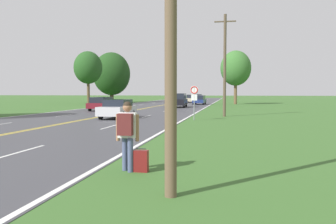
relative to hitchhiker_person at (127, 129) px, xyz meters
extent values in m
cube|color=white|center=(-4.49, 2.19, -1.10)|extent=(0.12, 3.00, 0.00)
cube|color=white|center=(-4.49, 11.19, -1.10)|extent=(0.12, 3.00, 0.00)
cube|color=white|center=(-4.49, 20.19, -1.10)|extent=(0.12, 3.00, 0.00)
cube|color=white|center=(-4.49, 29.19, -1.10)|extent=(0.12, 3.00, 0.00)
cube|color=white|center=(-4.49, 38.19, -1.10)|extent=(0.12, 3.00, 0.00)
cube|color=white|center=(-4.49, 47.19, -1.10)|extent=(0.12, 3.00, 0.00)
cube|color=white|center=(-4.49, 56.19, -1.10)|extent=(0.12, 3.00, 0.00)
cube|color=white|center=(-4.49, 65.19, -1.10)|extent=(0.12, 3.00, 0.00)
cube|color=white|center=(-4.49, 74.19, -1.10)|extent=(0.12, 3.00, 0.00)
cube|color=white|center=(-4.49, 83.19, -1.10)|extent=(0.12, 3.00, 0.00)
cube|color=white|center=(-4.49, 92.19, -1.10)|extent=(0.12, 3.00, 0.00)
cube|color=white|center=(-4.49, 101.19, -1.10)|extent=(0.12, 3.00, 0.00)
cube|color=white|center=(-11.95, 20.19, -1.10)|extent=(0.12, 3.00, 0.00)
cube|color=white|center=(-11.95, 29.19, -1.10)|extent=(0.12, 3.00, 0.00)
cube|color=white|center=(-11.95, 38.19, -1.10)|extent=(0.12, 3.00, 0.00)
cube|color=white|center=(-11.95, 47.19, -1.10)|extent=(0.12, 3.00, 0.00)
cube|color=white|center=(-11.95, 56.19, -1.10)|extent=(0.12, 3.00, 0.00)
cube|color=white|center=(-11.95, 65.19, -1.10)|extent=(0.12, 3.00, 0.00)
cube|color=white|center=(-11.95, 74.19, -1.10)|extent=(0.12, 3.00, 0.00)
cube|color=white|center=(-11.95, 83.19, -1.10)|extent=(0.12, 3.00, 0.00)
cube|color=white|center=(-11.95, 92.19, -1.10)|extent=(0.12, 3.00, 0.00)
cube|color=white|center=(-11.95, 101.19, -1.10)|extent=(0.12, 3.00, 0.00)
cylinder|color=#475175|center=(-0.10, 0.12, -0.68)|extent=(0.15, 0.15, 0.88)
cylinder|color=#475175|center=(0.10, -0.04, -0.68)|extent=(0.15, 0.15, 0.88)
cube|color=white|center=(0.00, 0.04, 0.09)|extent=(0.48, 0.20, 0.66)
sphere|color=#936647|center=(0.00, 0.04, 0.56)|extent=(0.24, 0.24, 0.24)
sphere|color=#2D2319|center=(0.00, 0.04, 0.60)|extent=(0.22, 0.22, 0.22)
cylinder|color=#936647|center=(-0.26, 0.05, 0.03)|extent=(0.10, 0.10, 0.70)
cylinder|color=#936647|center=(0.26, 0.04, 0.03)|extent=(0.10, 0.10, 0.70)
cube|color=#561E1E|center=(0.00, -0.15, 0.13)|extent=(0.38, 0.19, 0.56)
cube|color=maroon|center=(0.36, 0.04, -0.84)|extent=(0.37, 0.20, 0.57)
cylinder|color=black|center=(0.36, 0.04, -0.51)|extent=(0.26, 0.03, 0.02)
cylinder|color=gray|center=(-0.12, 17.13, 0.12)|extent=(0.07, 0.07, 2.47)
cylinder|color=white|center=(-0.12, 17.11, 1.10)|extent=(0.60, 0.02, 0.60)
torus|color=red|center=(-0.12, 17.10, 1.10)|extent=(0.55, 0.07, 0.55)
cube|color=white|center=(-0.12, 17.11, 0.55)|extent=(0.44, 0.02, 0.44)
cylinder|color=brown|center=(1.97, 21.55, 3.16)|extent=(0.24, 0.24, 8.55)
cube|color=brown|center=(1.97, 21.55, 6.83)|extent=(1.80, 0.12, 0.10)
cylinder|color=#473828|center=(-20.54, 57.10, 0.15)|extent=(0.72, 0.72, 2.53)
ellipsoid|color=#1E4219|center=(-20.54, 57.10, 4.46)|extent=(7.18, 7.18, 8.26)
cylinder|color=brown|center=(-21.40, 47.82, 0.96)|extent=(0.48, 0.48, 4.15)
ellipsoid|color=#234C1E|center=(-21.40, 47.82, 5.06)|extent=(4.76, 4.76, 5.47)
cylinder|color=brown|center=(3.06, 52.51, 0.83)|extent=(0.51, 0.51, 3.91)
ellipsoid|color=#386B2D|center=(3.06, 52.51, 4.97)|extent=(5.14, 5.14, 5.91)
cylinder|color=black|center=(-5.40, 16.49, -0.80)|extent=(0.20, 0.63, 0.63)
cylinder|color=black|center=(-7.11, 16.49, -0.80)|extent=(0.20, 0.63, 0.63)
cylinder|color=black|center=(-5.39, 19.25, -0.80)|extent=(0.20, 0.63, 0.63)
cylinder|color=black|center=(-7.10, 19.25, -0.80)|extent=(0.20, 0.63, 0.63)
cube|color=silver|center=(-6.25, 17.87, -0.50)|extent=(1.93, 4.46, 0.67)
cube|color=#1E232D|center=(-6.25, 18.05, 0.10)|extent=(1.69, 2.45, 0.52)
cylinder|color=black|center=(-12.60, 30.21, -0.77)|extent=(0.22, 0.69, 0.69)
cylinder|color=black|center=(-11.00, 30.26, -0.77)|extent=(0.22, 0.69, 0.69)
cylinder|color=black|center=(-12.52, 27.27, -0.77)|extent=(0.22, 0.69, 0.69)
cylinder|color=black|center=(-10.91, 27.32, -0.77)|extent=(0.22, 0.69, 0.69)
cube|color=maroon|center=(-11.76, 28.76, -0.52)|extent=(1.95, 4.80, 0.57)
cube|color=#1E232D|center=(-11.76, 28.76, 0.08)|extent=(1.69, 3.37, 0.62)
cylinder|color=black|center=(-3.61, 37.05, -0.76)|extent=(0.22, 0.72, 0.72)
cylinder|color=black|center=(-5.27, 37.00, -0.76)|extent=(0.22, 0.72, 0.72)
cylinder|color=black|center=(-3.70, 39.98, -0.76)|extent=(0.22, 0.72, 0.72)
cylinder|color=black|center=(-5.36, 39.93, -0.76)|extent=(0.22, 0.72, 0.72)
cube|color=black|center=(-4.49, 38.49, -0.40)|extent=(2.01, 4.79, 0.79)
cube|color=#1E232D|center=(-4.49, 38.49, 0.38)|extent=(1.74, 3.36, 0.77)
cylinder|color=black|center=(-2.06, 48.53, -0.79)|extent=(0.23, 0.66, 0.65)
cylinder|color=black|center=(-3.67, 48.61, -0.79)|extent=(0.23, 0.66, 0.65)
cylinder|color=black|center=(-1.94, 51.17, -0.79)|extent=(0.23, 0.66, 0.65)
cylinder|color=black|center=(-3.55, 51.24, -0.79)|extent=(0.23, 0.66, 0.65)
cube|color=navy|center=(-2.80, 49.89, -0.56)|extent=(2.00, 4.34, 0.54)
cube|color=#1E232D|center=(-2.80, 49.89, 0.06)|extent=(1.72, 3.05, 0.70)
cylinder|color=black|center=(-4.54, 58.80, -0.82)|extent=(0.21, 0.60, 0.60)
cylinder|color=black|center=(-6.16, 58.82, -0.82)|extent=(0.21, 0.60, 0.60)
cylinder|color=black|center=(-4.50, 61.62, -0.82)|extent=(0.21, 0.60, 0.60)
cylinder|color=black|center=(-6.12, 61.64, -0.82)|extent=(0.21, 0.60, 0.60)
cube|color=#C1B28E|center=(-5.33, 60.22, -0.55)|extent=(1.87, 4.58, 0.60)
cube|color=#1E232D|center=(-5.33, 60.40, 0.09)|extent=(1.63, 2.53, 0.67)
cylinder|color=black|center=(-5.49, 81.52, -0.78)|extent=(0.23, 0.68, 0.67)
cylinder|color=black|center=(-7.08, 81.59, -0.78)|extent=(0.23, 0.68, 0.67)
cylinder|color=black|center=(-5.35, 84.53, -0.78)|extent=(0.23, 0.68, 0.67)
cylinder|color=black|center=(-6.94, 84.60, -0.78)|extent=(0.23, 0.68, 0.67)
cube|color=#47474C|center=(-6.21, 83.06, -0.49)|extent=(2.00, 4.93, 0.66)
cube|color=#1E232D|center=(-6.21, 83.25, 0.11)|extent=(1.69, 2.74, 0.53)
camera|label=1|loc=(2.70, -8.81, 0.96)|focal=38.00mm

